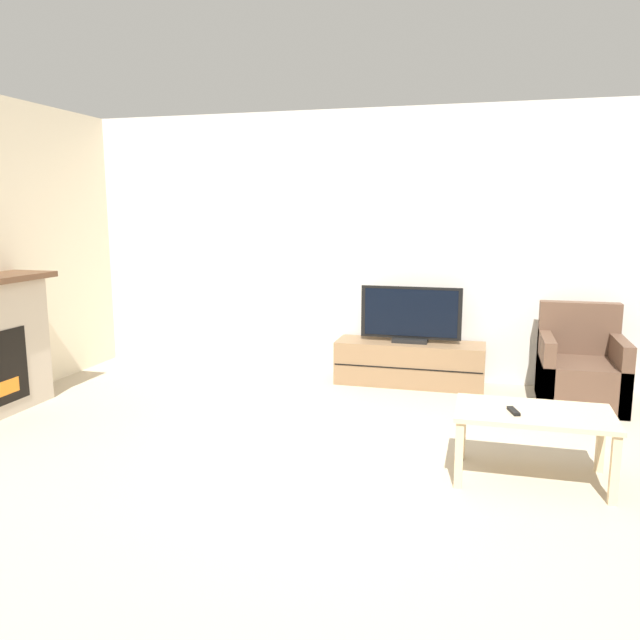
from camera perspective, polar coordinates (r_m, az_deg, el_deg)
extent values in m
plane|color=tan|center=(4.17, 2.77, -14.11)|extent=(24.00, 24.00, 0.00)
cube|color=beige|center=(6.37, 7.86, 6.72)|extent=(12.00, 0.06, 2.70)
cube|color=brown|center=(6.24, 8.19, -3.93)|extent=(1.45, 0.44, 0.43)
cube|color=black|center=(6.03, 7.93, -4.42)|extent=(1.42, 0.01, 0.01)
cube|color=black|center=(6.19, 8.24, -1.84)|extent=(0.34, 0.18, 0.04)
cube|color=black|center=(6.14, 8.30, 0.67)|extent=(0.98, 0.03, 0.51)
cube|color=black|center=(6.13, 8.29, 0.65)|extent=(0.90, 0.01, 0.46)
cube|color=brown|center=(6.00, 22.69, -5.31)|extent=(0.70, 0.76, 0.40)
cube|color=brown|center=(6.21, 22.59, -0.66)|extent=(0.70, 0.14, 0.48)
cube|color=brown|center=(5.94, 19.89, -4.21)|extent=(0.10, 0.76, 0.61)
cube|color=brown|center=(6.02, 25.59, -4.41)|extent=(0.10, 0.76, 0.61)
cube|color=#CCB289|center=(4.19, 18.98, -8.07)|extent=(0.97, 0.56, 0.03)
cube|color=#CCB289|center=(4.03, 12.59, -11.94)|extent=(0.05, 0.05, 0.43)
cube|color=#CCB289|center=(4.10, 25.35, -12.29)|extent=(0.05, 0.05, 0.43)
cube|color=#CCB289|center=(4.48, 12.87, -9.68)|extent=(0.05, 0.05, 0.43)
cube|color=#CCB289|center=(4.54, 24.28, -10.05)|extent=(0.05, 0.05, 0.43)
cube|color=black|center=(4.11, 17.27, -7.96)|extent=(0.08, 0.16, 0.02)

